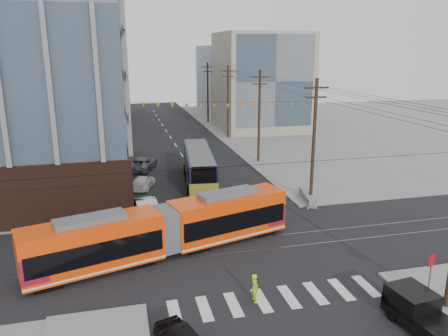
# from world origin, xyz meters

# --- Properties ---
(ground) EXTENTS (160.00, 160.00, 0.00)m
(ground) POSITION_xyz_m (0.00, 0.00, 0.00)
(ground) COLOR slate
(bg_bldg_nw_near) EXTENTS (18.00, 16.00, 18.00)m
(bg_bldg_nw_near) POSITION_xyz_m (-17.00, 52.00, 9.00)
(bg_bldg_nw_near) COLOR #8C99A5
(bg_bldg_nw_near) RESTS_ON ground
(bg_bldg_ne_near) EXTENTS (14.00, 14.00, 16.00)m
(bg_bldg_ne_near) POSITION_xyz_m (16.00, 48.00, 8.00)
(bg_bldg_ne_near) COLOR gray
(bg_bldg_ne_near) RESTS_ON ground
(bg_bldg_nw_far) EXTENTS (16.00, 18.00, 20.00)m
(bg_bldg_nw_far) POSITION_xyz_m (-14.00, 72.00, 10.00)
(bg_bldg_nw_far) COLOR gray
(bg_bldg_nw_far) RESTS_ON ground
(bg_bldg_ne_far) EXTENTS (16.00, 16.00, 14.00)m
(bg_bldg_ne_far) POSITION_xyz_m (18.00, 68.00, 7.00)
(bg_bldg_ne_far) COLOR #8C99A5
(bg_bldg_ne_far) RESTS_ON ground
(utility_pole_far) EXTENTS (0.30, 0.30, 11.00)m
(utility_pole_far) POSITION_xyz_m (8.50, 56.00, 5.50)
(utility_pole_far) COLOR black
(utility_pole_far) RESTS_ON ground
(streetcar) EXTENTS (18.05, 7.58, 3.48)m
(streetcar) POSITION_xyz_m (-5.21, 3.94, 1.74)
(streetcar) COLOR #F63F08
(streetcar) RESTS_ON ground
(city_bus) EXTENTS (4.00, 12.43, 3.46)m
(city_bus) POSITION_xyz_m (-0.04, 19.53, 1.73)
(city_bus) COLOR #141139
(city_bus) RESTS_ON ground
(pickup_truck) EXTENTS (2.42, 5.28, 1.73)m
(pickup_truck) POSITION_xyz_m (6.09, -7.89, 0.87)
(pickup_truck) COLOR black
(pickup_truck) RESTS_ON ground
(parked_car_silver) EXTENTS (2.09, 4.92, 1.58)m
(parked_car_silver) POSITION_xyz_m (-6.08, 11.35, 0.79)
(parked_car_silver) COLOR #B3B5B6
(parked_car_silver) RESTS_ON ground
(parked_car_white) EXTENTS (2.98, 4.62, 1.25)m
(parked_car_white) POSITION_xyz_m (-5.82, 18.89, 0.62)
(parked_car_white) COLOR silver
(parked_car_white) RESTS_ON ground
(parked_car_grey) EXTENTS (4.12, 5.80, 1.47)m
(parked_car_grey) POSITION_xyz_m (-5.44, 25.79, 0.73)
(parked_car_grey) COLOR #494C56
(parked_car_grey) RESTS_ON ground
(pedestrian) EXTENTS (0.44, 0.63, 1.63)m
(pedestrian) POSITION_xyz_m (-1.20, -2.95, 0.82)
(pedestrian) COLOR #9BF829
(pedestrian) RESTS_ON ground
(stop_sign) EXTENTS (1.03, 1.03, 2.61)m
(stop_sign) POSITION_xyz_m (8.01, -5.13, 1.31)
(stop_sign) COLOR #A30811
(stop_sign) RESTS_ON ground
(jersey_barrier) EXTENTS (1.60, 4.02, 0.79)m
(jersey_barrier) POSITION_xyz_m (8.30, 11.33, 0.39)
(jersey_barrier) COLOR gray
(jersey_barrier) RESTS_ON ground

